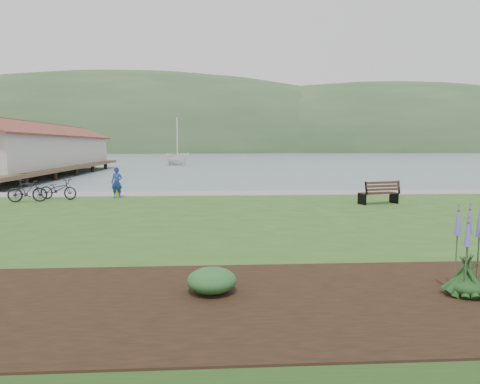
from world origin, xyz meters
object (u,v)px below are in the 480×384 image
object	(u,v)px
sailboat	(178,165)
person	(117,180)
bicycle_a	(58,189)
park_bench	(380,192)

from	to	relation	value
sailboat	person	bearing A→B (deg)	-132.33
person	bicycle_a	xyz separation A→B (m)	(-2.80, -0.43, -0.42)
park_bench	person	distance (m)	13.00
park_bench	sailboat	distance (m)	48.47
park_bench	sailboat	xyz separation A→B (m)	(-13.22, 46.62, -0.95)
park_bench	person	size ratio (longest dim) A/B	1.03
person	sailboat	size ratio (longest dim) A/B	0.08
park_bench	person	bearing A→B (deg)	152.37
bicycle_a	sailboat	bearing A→B (deg)	10.54
bicycle_a	sailboat	world-z (taller)	sailboat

